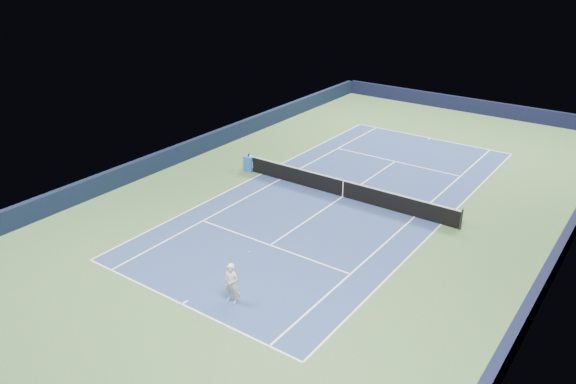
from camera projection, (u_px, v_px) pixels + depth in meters
The scene contains 19 objects.
ground at pixel (343, 197), 29.88m from camera, with size 40.00×40.00×0.00m, color #3C5D32.
wall_far at pixel (470, 105), 44.38m from camera, with size 22.00×0.35×1.10m, color black.
wall_right at pixel (563, 247), 23.92m from camera, with size 0.35×40.00×1.10m, color black.
wall_left at pixel (195, 147), 35.38m from camera, with size 0.35×40.00×1.10m, color black.
court_surface at pixel (343, 197), 29.88m from camera, with size 10.97×23.77×0.01m, color navy.
baseline_far at pixel (430, 138), 38.70m from camera, with size 10.97×0.08×0.00m, color white.
baseline_near at pixel (182, 304), 21.05m from camera, with size 10.97×0.08×0.00m, color white.
sideline_doubles_right at pixel (441, 224), 26.97m from camera, with size 0.08×23.77×0.00m, color white.
sideline_doubles_left at pixel (262, 174), 32.78m from camera, with size 0.08×23.77×0.00m, color white.
sideline_singles_right at pixel (415, 217), 27.69m from camera, with size 0.08×23.77×0.00m, color white.
sideline_singles_left at pixel (280, 179), 32.05m from camera, with size 0.08×23.77×0.00m, color white.
service_line_far at pixel (395, 161), 34.63m from camera, with size 8.23×0.08×0.00m, color white.
service_line_near at pixel (270, 245), 25.12m from camera, with size 8.23×0.08×0.00m, color white.
center_service_line at pixel (343, 197), 29.87m from camera, with size 0.08×12.80×0.00m, color white.
center_mark_far at pixel (429, 139), 38.59m from camera, with size 0.08×0.30×0.00m, color white.
center_mark_near at pixel (185, 302), 21.16m from camera, with size 0.08×0.30×0.00m, color white.
tennis_net at pixel (343, 188), 29.67m from camera, with size 12.90×0.10×1.07m.
sponsor_cube at pixel (249, 163), 33.09m from camera, with size 0.62×0.57×0.91m.
tennis_player at pixel (231, 283), 20.89m from camera, with size 0.78×1.28×1.76m.
Camera 1 is at (13.38, -23.80, 12.48)m, focal length 35.00 mm.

